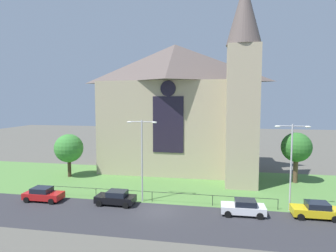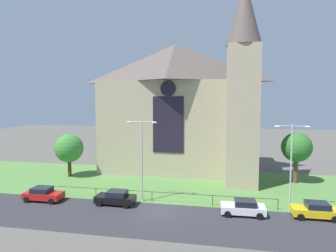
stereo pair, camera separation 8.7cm
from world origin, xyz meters
name	(u,v)px [view 2 (the right image)]	position (x,y,z in m)	size (l,w,h in m)	color
ground	(174,183)	(0.00, 10.00, 0.00)	(160.00, 160.00, 0.00)	#56544C
road_asphalt	(154,219)	(0.00, -2.00, 0.00)	(120.00, 8.00, 0.01)	#2D2D33
grass_verge	(172,187)	(0.00, 8.00, 0.00)	(120.00, 20.00, 0.01)	#517F3D
church_building	(179,106)	(-0.52, 17.78, 10.27)	(23.20, 16.20, 26.00)	tan
iron_railing	(152,193)	(-1.29, 2.50, 0.96)	(26.37, 0.07, 1.13)	black
tree_right_far	(297,148)	(16.10, 13.11, 4.80)	(3.96, 3.96, 6.84)	brown
tree_left_far	(69,148)	(-15.62, 10.44, 4.18)	(4.10, 4.10, 6.26)	#423021
streetlamp_near	(142,151)	(-2.37, 2.40, 5.66)	(3.37, 0.26, 9.01)	#B2B2B7
streetlamp_far	(291,157)	(12.94, 2.40, 5.54)	(3.37, 0.26, 8.79)	#B2B2B7
parked_car_red	(43,194)	(-13.25, 0.60, 0.74)	(4.21, 2.05, 1.51)	#B21919
parked_car_black	(116,198)	(-4.90, 0.96, 0.74)	(4.23, 2.08, 1.51)	black
parked_car_white	(243,207)	(8.29, 0.56, 0.74)	(4.24, 2.10, 1.51)	silver
parked_car_yellow	(315,210)	(14.96, 1.09, 0.74)	(4.21, 2.04, 1.51)	gold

